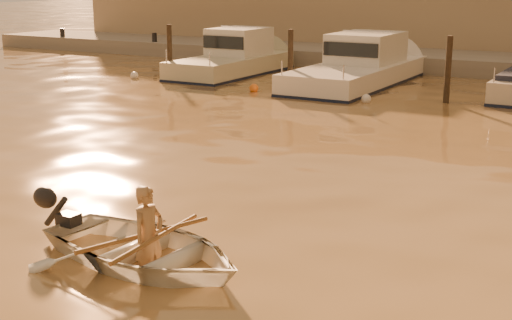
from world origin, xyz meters
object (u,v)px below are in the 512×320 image
Objects in this scene: dinghy at (144,249)px; person at (149,237)px; moored_boat_2 at (358,66)px; moored_boat_1 at (231,58)px.

dinghy is 2.22× the size of person.
dinghy is 17.02m from moored_boat_2.
moored_boat_1 is at bearing 33.90° from person.
moored_boat_1 reaches higher than dinghy.
moored_boat_1 is 0.80× the size of moored_boat_2.
dinghy is at bearing 90.00° from person.
moored_boat_2 is (-3.77, 16.62, 0.23)m from person.
person reaches higher than dinghy.
moored_boat_1 is 5.23m from moored_boat_2.
person is at bearing -77.23° from moored_boat_2.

